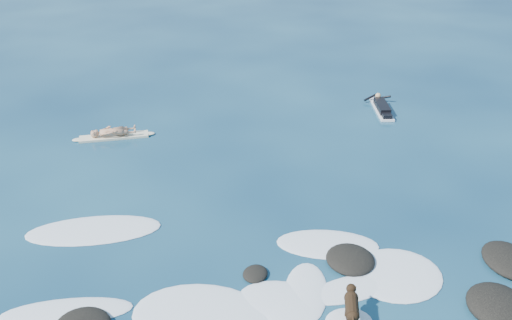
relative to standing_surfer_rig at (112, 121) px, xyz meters
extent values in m
plane|color=#0A2642|center=(6.34, -8.08, -0.70)|extent=(160.00, 160.00, 0.00)
ellipsoid|color=black|center=(10.09, -10.51, -0.57)|extent=(1.75, 1.87, 0.50)
ellipsoid|color=black|center=(11.22, -8.86, -0.60)|extent=(1.33, 1.69, 0.39)
ellipsoid|color=black|center=(7.08, -8.40, -0.60)|extent=(1.46, 1.52, 0.38)
ellipsoid|color=black|center=(4.54, -8.68, -0.64)|extent=(0.88, 0.93, 0.22)
ellipsoid|color=white|center=(0.15, -6.22, -0.69)|extent=(3.87, 1.63, 0.12)
ellipsoid|color=white|center=(5.08, -9.69, -0.69)|extent=(2.47, 2.04, 0.12)
ellipsoid|color=white|center=(6.86, -9.44, -0.69)|extent=(2.53, 1.51, 0.12)
ellipsoid|color=white|center=(5.72, -9.42, -0.69)|extent=(1.52, 2.42, 0.12)
ellipsoid|color=white|center=(3.16, -10.05, -0.69)|extent=(3.84, 3.16, 0.12)
ellipsoid|color=white|center=(6.66, -7.57, -0.69)|extent=(3.04, 1.92, 0.12)
ellipsoid|color=white|center=(8.13, -9.02, -0.69)|extent=(2.70, 2.55, 0.12)
ellipsoid|color=white|center=(5.26, -9.89, -0.69)|extent=(1.72, 1.62, 0.12)
ellipsoid|color=white|center=(0.01, -9.56, -0.69)|extent=(3.11, 1.01, 0.12)
cube|color=#F2E6C2|center=(0.00, 0.00, -0.65)|extent=(2.62, 0.80, 0.09)
ellipsoid|color=#F2E6C2|center=(1.28, 0.14, -0.65)|extent=(0.54, 0.35, 0.09)
ellipsoid|color=#F2E6C2|center=(-1.28, -0.14, -0.65)|extent=(0.54, 0.35, 0.09)
imported|color=tan|center=(0.00, 0.00, 0.23)|extent=(0.46, 0.65, 1.68)
cube|color=white|center=(10.96, 1.53, -0.64)|extent=(0.74, 2.44, 0.09)
ellipsoid|color=white|center=(11.06, 2.73, -0.64)|extent=(0.33, 0.55, 0.09)
cube|color=black|center=(10.96, 1.53, -0.48)|extent=(0.56, 1.50, 0.24)
sphere|color=tan|center=(11.03, 2.38, -0.35)|extent=(0.27, 0.27, 0.25)
cylinder|color=black|center=(10.74, 2.57, -0.49)|extent=(0.60, 0.28, 0.27)
cylinder|color=black|center=(11.35, 2.52, -0.49)|extent=(0.58, 0.37, 0.27)
cube|color=black|center=(10.89, 0.72, -0.52)|extent=(0.42, 0.63, 0.15)
cylinder|color=black|center=(6.52, -10.64, -0.15)|extent=(0.43, 0.69, 0.31)
sphere|color=black|center=(6.57, -10.36, -0.15)|extent=(0.38, 0.38, 0.33)
sphere|color=black|center=(6.46, -10.93, -0.15)|extent=(0.35, 0.35, 0.30)
sphere|color=black|center=(6.61, -10.17, -0.04)|extent=(0.27, 0.27, 0.23)
cone|color=black|center=(6.64, -10.04, -0.06)|extent=(0.15, 0.17, 0.12)
cone|color=black|center=(6.55, -10.17, 0.06)|extent=(0.12, 0.10, 0.11)
cone|color=black|center=(6.67, -10.20, 0.06)|extent=(0.12, 0.10, 0.11)
cylinder|color=black|center=(6.48, -10.41, -0.49)|extent=(0.09, 0.09, 0.42)
cylinder|color=black|center=(6.64, -10.44, -0.49)|extent=(0.09, 0.09, 0.42)
cylinder|color=black|center=(6.43, -11.07, -0.09)|extent=(0.11, 0.31, 0.18)
camera|label=1|loc=(3.39, -20.11, 8.67)|focal=40.00mm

